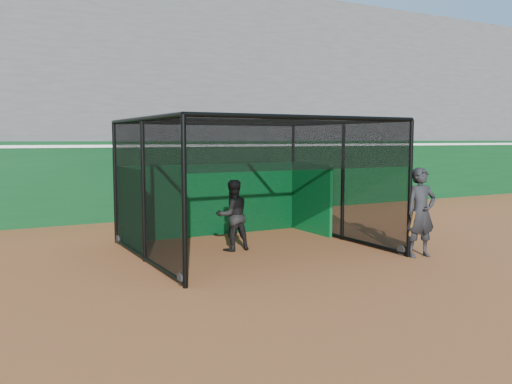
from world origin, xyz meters
TOP-DOWN VIEW (x-y plane):
  - ground at (0.00, 0.00)m, footprint 120.00×120.00m
  - outfield_wall at (0.00, 8.50)m, footprint 50.00×0.50m
  - grandstand at (0.00, 12.27)m, footprint 50.00×7.85m
  - batting_cage at (0.36, 2.55)m, footprint 5.27×4.78m
  - batter at (-0.11, 2.66)m, footprint 0.80×0.62m
  - on_deck_player at (3.19, 0.10)m, footprint 0.78×0.58m

SIDE VIEW (x-z plane):
  - ground at x=0.00m, z-range 0.00..0.00m
  - batter at x=-0.11m, z-range 0.00..1.64m
  - on_deck_player at x=3.19m, z-range 0.00..1.95m
  - outfield_wall at x=0.00m, z-range 0.04..2.54m
  - batting_cage at x=0.36m, z-range 0.00..2.97m
  - grandstand at x=0.00m, z-range 0.00..8.95m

